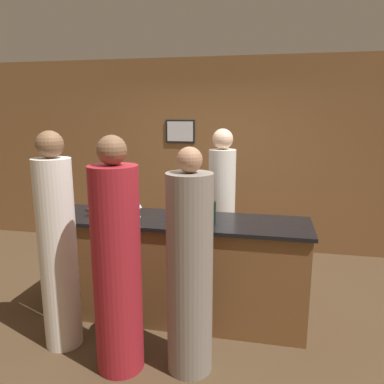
{
  "coord_description": "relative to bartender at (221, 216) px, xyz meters",
  "views": [
    {
      "loc": [
        0.87,
        -3.36,
        2.02
      ],
      "look_at": [
        0.14,
        0.1,
        1.27
      ],
      "focal_mm": 35.0,
      "sensor_mm": 36.0,
      "label": 1
    }
  ],
  "objects": [
    {
      "name": "ground_plane",
      "position": [
        -0.36,
        -0.69,
        -0.88
      ],
      "size": [
        14.0,
        14.0,
        0.0
      ],
      "primitive_type": "plane",
      "color": "#4C3823"
    },
    {
      "name": "back_wall",
      "position": [
        -0.36,
        1.44,
        0.52
      ],
      "size": [
        8.0,
        0.08,
        2.8
      ],
      "color": "brown",
      "rests_on": "ground_plane"
    },
    {
      "name": "bar_counter",
      "position": [
        -0.36,
        -0.69,
        -0.37
      ],
      "size": [
        2.56,
        0.68,
        1.02
      ],
      "color": "brown",
      "rests_on": "ground_plane"
    },
    {
      "name": "bartender",
      "position": [
        0.0,
        0.0,
        0.0
      ],
      "size": [
        0.3,
        0.3,
        1.86
      ],
      "rotation": [
        0.0,
        0.0,
        3.14
      ],
      "color": "silver",
      "rests_on": "ground_plane"
    },
    {
      "name": "guest_0",
      "position": [
        -1.22,
        -1.35,
        0.01
      ],
      "size": [
        0.32,
        0.32,
        1.88
      ],
      "color": "silver",
      "rests_on": "ground_plane"
    },
    {
      "name": "guest_1",
      "position": [
        -0.61,
        -1.54,
        -0.02
      ],
      "size": [
        0.38,
        0.38,
        1.87
      ],
      "color": "maroon",
      "rests_on": "ground_plane"
    },
    {
      "name": "guest_2",
      "position": [
        -0.05,
        -1.44,
        -0.06
      ],
      "size": [
        0.36,
        0.36,
        1.79
      ],
      "color": "gray",
      "rests_on": "ground_plane"
    },
    {
      "name": "wine_bottle_0",
      "position": [
        -0.2,
        -0.62,
        0.25
      ],
      "size": [
        0.08,
        0.08,
        0.3
      ],
      "color": "black",
      "rests_on": "bar_counter"
    },
    {
      "name": "wine_bottle_1",
      "position": [
        0.01,
        -0.82,
        0.25
      ],
      "size": [
        0.07,
        0.07,
        0.3
      ],
      "color": "black",
      "rests_on": "bar_counter"
    },
    {
      "name": "ice_bucket",
      "position": [
        -1.17,
        -0.61,
        0.24
      ],
      "size": [
        0.16,
        0.16,
        0.21
      ],
      "color": "silver",
      "rests_on": "bar_counter"
    },
    {
      "name": "wine_glass_0",
      "position": [
        -0.73,
        -0.71,
        0.26
      ],
      "size": [
        0.08,
        0.08,
        0.16
      ],
      "color": "silver",
      "rests_on": "bar_counter"
    },
    {
      "name": "wine_glass_1",
      "position": [
        -0.31,
        -0.9,
        0.26
      ],
      "size": [
        0.08,
        0.08,
        0.16
      ],
      "color": "silver",
      "rests_on": "bar_counter"
    },
    {
      "name": "wine_glass_2",
      "position": [
        -1.19,
        -0.79,
        0.24
      ],
      "size": [
        0.06,
        0.06,
        0.14
      ],
      "color": "silver",
      "rests_on": "bar_counter"
    }
  ]
}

